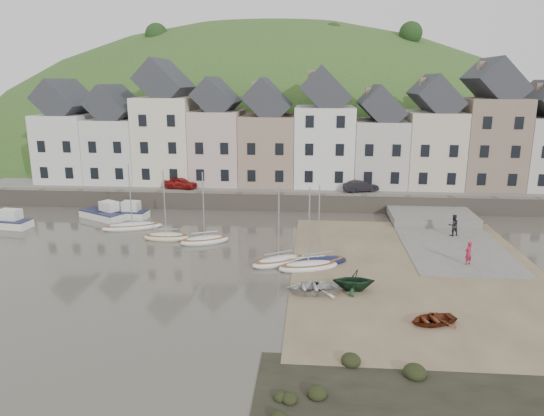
# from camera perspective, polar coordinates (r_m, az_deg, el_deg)

# --- Properties ---
(ground) EXTENTS (160.00, 160.00, 0.00)m
(ground) POSITION_cam_1_polar(r_m,az_deg,el_deg) (37.32, -0.77, -6.73)
(ground) COLOR #484238
(ground) RESTS_ON ground
(quay_land) EXTENTS (90.00, 30.00, 1.50)m
(quay_land) POSITION_cam_1_polar(r_m,az_deg,el_deg) (67.95, 1.83, 3.53)
(quay_land) COLOR #345421
(quay_land) RESTS_ON ground
(quay_street) EXTENTS (70.00, 7.00, 0.10)m
(quay_street) POSITION_cam_1_polar(r_m,az_deg,el_deg) (56.54, 1.22, 2.17)
(quay_street) COLOR slate
(quay_street) RESTS_ON quay_land
(seawall) EXTENTS (70.00, 1.20, 1.80)m
(seawall) POSITION_cam_1_polar(r_m,az_deg,el_deg) (53.28, 0.98, 0.71)
(seawall) COLOR slate
(seawall) RESTS_ON ground
(beach) EXTENTS (18.00, 26.00, 0.06)m
(beach) POSITION_cam_1_polar(r_m,az_deg,el_deg) (37.93, 16.13, -6.92)
(beach) COLOR brown
(beach) RESTS_ON ground
(slipway) EXTENTS (8.00, 18.00, 0.12)m
(slipway) POSITION_cam_1_polar(r_m,az_deg,el_deg) (46.19, 19.13, -3.31)
(slipway) COLOR slate
(slipway) RESTS_ON ground
(hillside) EXTENTS (134.40, 84.00, 84.00)m
(hillside) POSITION_cam_1_polar(r_m,az_deg,el_deg) (100.09, -0.28, -4.03)
(hillside) COLOR #345421
(hillside) RESTS_ON ground
(townhouse_terrace) EXTENTS (61.05, 8.00, 13.93)m
(townhouse_terrace) POSITION_cam_1_polar(r_m,az_deg,el_deg) (59.02, 3.19, 8.34)
(townhouse_terrace) COLOR silver
(townhouse_terrace) RESTS_ON quay_land
(sailboat_0) EXTENTS (5.67, 3.31, 6.32)m
(sailboat_0) POSITION_cam_1_polar(r_m,az_deg,el_deg) (48.37, -15.53, -2.01)
(sailboat_0) COLOR white
(sailboat_0) RESTS_ON ground
(sailboat_1) EXTENTS (4.40, 3.03, 6.32)m
(sailboat_1) POSITION_cam_1_polar(r_m,az_deg,el_deg) (43.02, -7.64, -3.62)
(sailboat_1) COLOR white
(sailboat_1) RESTS_ON ground
(sailboat_2) EXTENTS (3.98, 1.68, 6.32)m
(sailboat_2) POSITION_cam_1_polar(r_m,az_deg,el_deg) (44.53, -11.88, -3.18)
(sailboat_2) COLOR beige
(sailboat_2) RESTS_ON ground
(sailboat_3) EXTENTS (4.45, 3.52, 6.32)m
(sailboat_3) POSITION_cam_1_polar(r_m,az_deg,el_deg) (37.79, 0.76, -6.04)
(sailboat_3) COLOR white
(sailboat_3) RESTS_ON ground
(sailboat_4) EXTENTS (4.75, 2.86, 6.32)m
(sailboat_4) POSITION_cam_1_polar(r_m,az_deg,el_deg) (36.95, 4.14, -6.56)
(sailboat_4) COLOR white
(sailboat_4) RESTS_ON ground
(sailboat_5) EXTENTS (4.91, 3.36, 6.32)m
(sailboat_5) POSITION_cam_1_polar(r_m,az_deg,el_deg) (37.78, 5.23, -6.10)
(sailboat_5) COLOR #121739
(sailboat_5) RESTS_ON ground
(motorboat_0) EXTENTS (5.24, 3.97, 1.70)m
(motorboat_0) POSITION_cam_1_polar(r_m,az_deg,el_deg) (52.74, -18.54, -0.54)
(motorboat_0) COLOR white
(motorboat_0) RESTS_ON ground
(motorboat_1) EXTENTS (5.75, 2.38, 1.70)m
(motorboat_1) POSITION_cam_1_polar(r_m,az_deg,el_deg) (53.41, -28.11, -1.32)
(motorboat_1) COLOR white
(motorboat_1) RESTS_ON ground
(motorboat_2) EXTENTS (4.89, 2.13, 1.70)m
(motorboat_2) POSITION_cam_1_polar(r_m,az_deg,el_deg) (52.41, -16.23, -0.45)
(motorboat_2) COLOR white
(motorboat_2) RESTS_ON ground
(rowboat_white) EXTENTS (3.84, 3.03, 0.72)m
(rowboat_white) POSITION_cam_1_polar(r_m,az_deg,el_deg) (32.91, 4.62, -8.96)
(rowboat_white) COLOR beige
(rowboat_white) RESTS_ON beach
(rowboat_green) EXTENTS (2.79, 2.44, 1.42)m
(rowboat_green) POSITION_cam_1_polar(r_m,az_deg,el_deg) (33.46, 9.24, -8.06)
(rowboat_green) COLOR #16321D
(rowboat_green) RESTS_ON beach
(rowboat_red) EXTENTS (3.17, 2.69, 0.56)m
(rowboat_red) POSITION_cam_1_polar(r_m,az_deg,el_deg) (30.32, 17.71, -11.91)
(rowboat_red) COLOR maroon
(rowboat_red) RESTS_ON beach
(person_red) EXTENTS (0.76, 0.71, 1.75)m
(person_red) POSITION_cam_1_polar(r_m,az_deg,el_deg) (40.02, 21.36, -4.77)
(person_red) COLOR #9F1C37
(person_red) RESTS_ON slipway
(person_dark) EXTENTS (1.10, 0.97, 1.90)m
(person_dark) POSITION_cam_1_polar(r_m,az_deg,el_deg) (46.84, 19.85, -1.84)
(person_dark) COLOR black
(person_dark) RESTS_ON slipway
(car_left) EXTENTS (3.97, 2.15, 1.28)m
(car_left) POSITION_cam_1_polar(r_m,az_deg,el_deg) (57.27, -10.34, 2.80)
(car_left) COLOR maroon
(car_left) RESTS_ON quay_street
(car_right) EXTENTS (4.01, 2.49, 1.25)m
(car_right) POSITION_cam_1_polar(r_m,az_deg,el_deg) (55.56, 10.04, 2.45)
(car_right) COLOR black
(car_right) RESTS_ON quay_street
(shore_rocks) EXTENTS (14.00, 6.00, 0.70)m
(shore_rocks) POSITION_cam_1_polar(r_m,az_deg,el_deg) (24.23, 13.17, -19.37)
(shore_rocks) COLOR black
(shore_rocks) RESTS_ON ground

